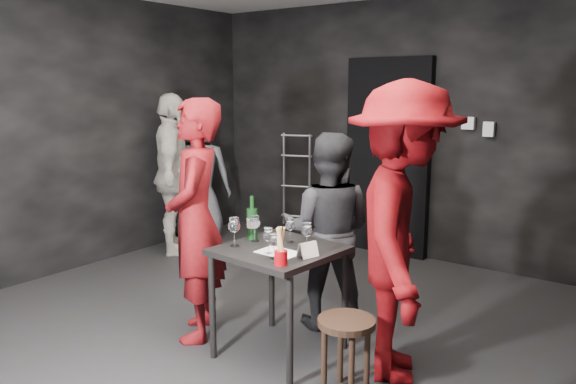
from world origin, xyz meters
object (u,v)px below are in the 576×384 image
Objects in this scene: server_red at (195,203)px; bystander_grey at (198,173)px; man_maroon at (404,198)px; hand_truck at (294,220)px; wine_bottle at (252,223)px; woman_black at (327,232)px; breadstick_cup at (281,247)px; bystander_cream at (172,162)px; stool at (346,335)px; tasting_table at (280,262)px.

server_red is 1.25× the size of bystander_grey.
bystander_grey is (-1.91, 1.91, -0.20)m from server_red.
man_maroon is at bearing 64.58° from server_red.
server_red is at bearing -87.76° from hand_truck.
man_maroon is 1.10m from wine_bottle.
man_maroon reaches higher than woman_black.
bystander_grey is (-3.34, 1.57, -0.35)m from man_maroon.
man_maroon is 0.80m from breadstick_cup.
woman_black is (1.65, -1.86, 0.50)m from hand_truck.
stool is at bearing -159.26° from bystander_cream.
wine_bottle is (2.06, -1.13, -0.14)m from bystander_cream.
bystander_cream is 2.97m from breadstick_cup.
man_maroon is 3.26m from bystander_cream.
man_maroon reaches higher than stool.
bystander_grey is (-0.92, -0.66, 0.57)m from hand_truck.
man_maroon is (0.77, 0.23, 0.49)m from tasting_table.
woman_black is 0.95m from man_maroon.
bystander_grey is 5.15× the size of wine_bottle.
bystander_cream reaches higher than woman_black.
bystander_grey is at bearing 145.13° from tasting_table.
breadstick_cup is (0.23, -0.88, 0.14)m from woman_black.
server_red is 0.91m from breadstick_cup.
bystander_cream is at bearing 47.09° from man_maroon.
tasting_table is at bearing -74.89° from hand_truck.
bystander_cream reaches higher than breadstick_cup.
bystander_cream is 2.35m from wine_bottle.
server_red is 2.71m from bystander_grey.
woman_black is at bearing 98.24° from server_red.
breadstick_cup is (1.88, -2.74, 0.64)m from hand_truck.
hand_truck is 1.27m from bystander_grey.
bystander_cream is (-2.34, 1.19, 0.35)m from tasting_table.
bystander_cream reaches higher than wine_bottle.
hand_truck is 1.64m from bystander_cream.
bystander_cream is 8.00× the size of breadstick_cup.
bystander_cream reaches higher than stool.
man_maroon is at bearing -151.71° from bystander_cream.
server_red is 1.37× the size of woman_black.
hand_truck is 5.00× the size of breadstick_cup.
bystander_cream is at bearing -38.08° from woman_black.
server_red is 0.87× the size of man_maroon.
woman_black is 0.64× the size of man_maroon.
tasting_table is (1.65, -2.46, 0.43)m from hand_truck.
stool is at bearing 105.23° from woman_black.
bystander_cream is 6.52× the size of wine_bottle.
hand_truck is 2.84m from wine_bottle.
woman_black is 0.92m from breadstick_cup.
server_red reaches higher than stool.
breadstick_cup reaches higher than stool.
stool is at bearing 134.43° from man_maroon.
woman_black is at bearing 104.60° from breadstick_cup.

